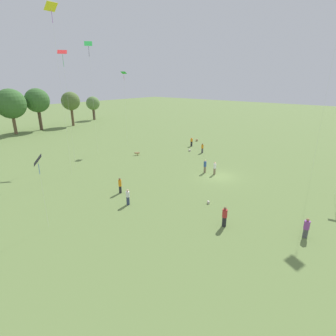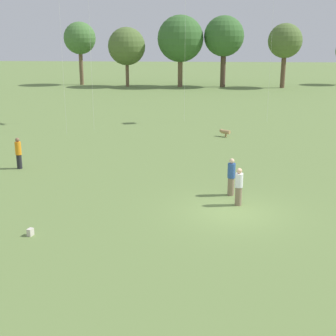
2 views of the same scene
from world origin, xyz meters
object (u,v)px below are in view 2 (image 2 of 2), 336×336
person_0 (231,177)px  picnic_bag_1 (30,232)px  person_7 (19,153)px  dog_0 (225,132)px  person_6 (239,187)px

person_0 → picnic_bag_1: bearing=-150.9°
person_7 → dog_0: 15.56m
person_7 → picnic_bag_1: person_7 is taller
dog_0 → picnic_bag_1: size_ratio=2.95×
person_6 → dog_0: bearing=178.9°
person_0 → person_7: person_0 is taller
person_0 → picnic_bag_1: person_0 is taller
person_0 → dog_0: person_0 is taller
picnic_bag_1 → person_0: bearing=34.0°
person_0 → person_7: 12.43m
person_6 → person_7: person_7 is taller
person_6 → dog_0: 14.88m
person_0 → person_7: size_ratio=1.00×
dog_0 → picnic_bag_1: dog_0 is taller
person_0 → picnic_bag_1: 9.54m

